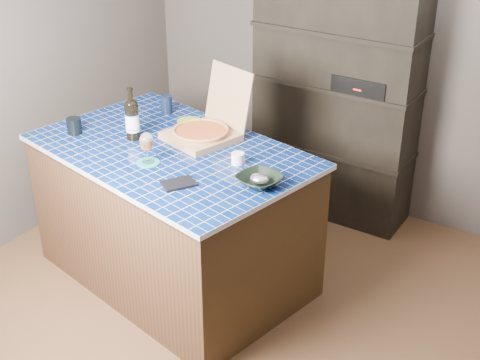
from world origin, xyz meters
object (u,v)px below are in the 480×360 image
Objects in this scene: kitchen_island at (174,215)px; pizza_box at (204,130)px; mead_bottle at (132,119)px; wine_glass at (147,142)px; dvd_case at (179,184)px; bowl at (259,180)px.

pizza_box is (0.08, 0.24, 0.53)m from kitchen_island.
wine_glass is (0.30, -0.22, -0.00)m from mead_bottle.
mead_bottle is at bearing 143.69° from wine_glass.
dvd_case is at bearing -28.79° from mead_bottle.
bowl is (0.70, -0.10, 0.50)m from kitchen_island.
pizza_box reaches higher than kitchen_island.
wine_glass is 0.79× the size of bowl.
pizza_box is 0.48m from wine_glass.
kitchen_island is 0.67m from mead_bottle.
pizza_box is 2.34× the size of bowl.
pizza_box is at bearing 151.07° from bowl.
pizza_box is 1.64× the size of mead_bottle.
mead_bottle reaches higher than bowl.
kitchen_island is at bearing 0.79° from mead_bottle.
bowl reaches higher than kitchen_island.
pizza_box is 3.13× the size of dvd_case.
dvd_case is (0.32, -0.12, -0.13)m from wine_glass.
pizza_box is 0.71m from bowl.
wine_glass is at bearing -36.31° from mead_bottle.
kitchen_island is 10.08× the size of wine_glass.
bowl is at bearing -12.96° from pizza_box.
dvd_case is (0.24, -0.58, -0.05)m from pizza_box.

